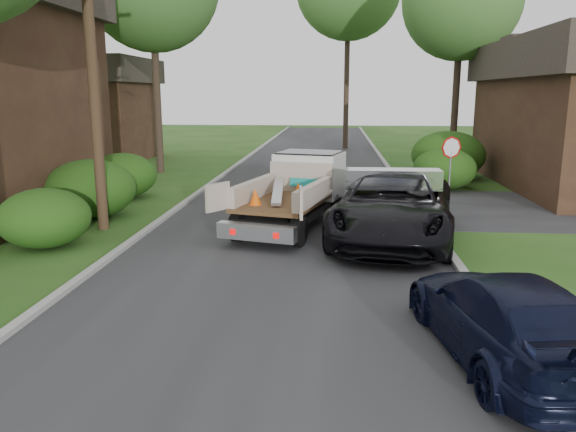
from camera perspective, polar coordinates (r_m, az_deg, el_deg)
The scene contains 16 objects.
ground at distance 11.30m, azimuth -1.81°, elevation -7.86°, with size 120.00×120.00×0.00m, color #224814.
road at distance 20.94m, azimuth 1.28°, elevation 1.63°, with size 8.00×90.00×0.02m, color #28282B.
curb_left at distance 21.56m, azimuth -9.67°, elevation 1.91°, with size 0.20×90.00×0.12m, color #9E9E99.
curb_right at distance 21.09m, azimuth 12.47°, elevation 1.56°, with size 0.20×90.00×0.12m, color #9E9E99.
stop_sign at distance 20.05m, azimuth 16.20°, elevation 5.78°, with size 0.71×0.32×2.48m.
utility_pole at distance 16.95m, azimuth -19.38°, elevation 15.98°, with size 2.42×1.25×10.00m.
house_left_far at distance 35.72m, azimuth -19.97°, elevation 10.27°, with size 7.56×7.56×6.00m.
hedge_left_a at distance 15.75m, azimuth -23.52°, elevation -0.18°, with size 2.34×2.34×1.53m, color #1A440F.
hedge_left_b at distance 18.94m, azimuth -19.45°, elevation 2.63°, with size 2.86×2.86×1.87m, color #1A440F.
hedge_left_c at distance 22.26m, azimuth -16.51°, elevation 3.97°, with size 2.60×2.60×1.70m, color #1A440F.
hedge_right_a at distance 24.17m, azimuth 15.63°, elevation 4.65°, with size 2.60×2.60×1.70m, color #1A440F.
hedge_right_b at distance 27.20m, azimuth 15.96°, elevation 5.98°, with size 3.38×3.38×2.21m, color #1A440F.
tree_right_far at distance 31.51m, azimuth 17.23°, elevation 20.19°, with size 6.00×6.00×11.50m.
flatbed_truck at distance 17.12m, azimuth 1.17°, elevation 3.05°, with size 3.61×5.90×2.09m.
black_pickup at distance 15.42m, azimuth 10.68°, elevation 0.96°, with size 3.03×6.58×1.83m, color black.
navy_suv at distance 9.04m, azimuth 21.23°, elevation -9.53°, with size 1.87×4.59×1.33m, color black.
Camera 1 is at (1.22, -10.54, 3.91)m, focal length 35.00 mm.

